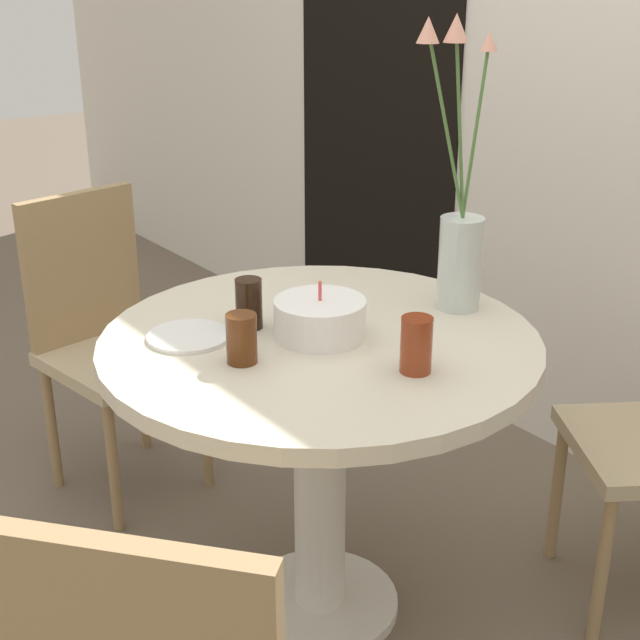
% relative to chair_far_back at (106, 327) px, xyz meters
% --- Properties ---
extents(ground_plane, '(16.00, 16.00, 0.00)m').
position_rel_chair_far_back_xyz_m(ground_plane, '(0.90, 0.14, -0.52)').
color(ground_plane, '#6B5B4C').
extents(doorway_panel, '(0.90, 0.01, 2.05)m').
position_rel_chair_far_back_xyz_m(doorway_panel, '(-0.25, 1.28, 0.50)').
color(doorway_panel, black).
rests_on(doorway_panel, ground_plane).
extents(dining_table, '(1.01, 1.01, 0.77)m').
position_rel_chair_far_back_xyz_m(dining_table, '(0.90, 0.14, 0.09)').
color(dining_table, beige).
rests_on(dining_table, ground_plane).
extents(chair_far_back, '(0.45, 0.45, 0.92)m').
position_rel_chair_far_back_xyz_m(chair_far_back, '(0.00, 0.00, 0.00)').
color(chair_far_back, tan).
rests_on(chair_far_back, ground_plane).
extents(birthday_cake, '(0.21, 0.21, 0.13)m').
position_rel_chair_far_back_xyz_m(birthday_cake, '(0.90, 0.14, 0.29)').
color(birthday_cake, white).
rests_on(birthday_cake, dining_table).
extents(flower_vase, '(0.11, 0.24, 0.69)m').
position_rel_chair_far_back_xyz_m(flower_vase, '(0.96, 0.51, 0.44)').
color(flower_vase, silver).
rests_on(flower_vase, dining_table).
extents(side_plate, '(0.19, 0.19, 0.01)m').
position_rel_chair_far_back_xyz_m(side_plate, '(0.73, -0.11, 0.25)').
color(side_plate, white).
rests_on(side_plate, dining_table).
extents(drink_glass_0, '(0.07, 0.07, 0.11)m').
position_rel_chair_far_back_xyz_m(drink_glass_0, '(0.91, -0.08, 0.30)').
color(drink_glass_0, '#51280F').
rests_on(drink_glass_0, dining_table).
extents(drink_glass_1, '(0.07, 0.07, 0.12)m').
position_rel_chair_far_back_xyz_m(drink_glass_1, '(1.17, 0.18, 0.30)').
color(drink_glass_1, maroon).
rests_on(drink_glass_1, dining_table).
extents(drink_glass_2, '(0.06, 0.06, 0.12)m').
position_rel_chair_far_back_xyz_m(drink_glass_2, '(0.76, 0.04, 0.30)').
color(drink_glass_2, black).
rests_on(drink_glass_2, dining_table).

